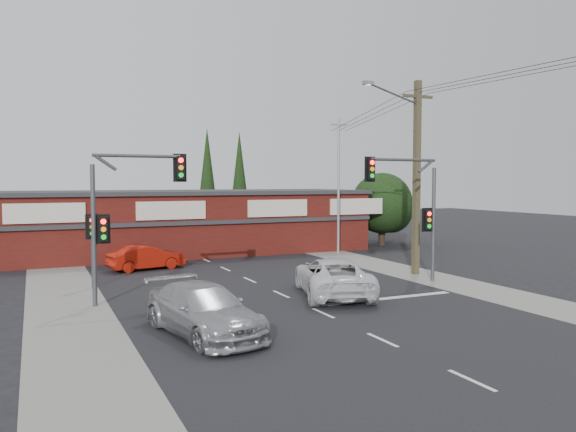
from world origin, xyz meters
name	(u,v)px	position (x,y,z in m)	size (l,w,h in m)	color
ground	(292,299)	(0.00, 0.00, 0.00)	(120.00, 120.00, 0.00)	black
road_strip	(249,280)	(0.00, 5.00, 0.01)	(14.00, 70.00, 0.01)	black
verge_left	(64,294)	(-8.50, 5.00, 0.01)	(3.00, 70.00, 0.02)	gray
verge_right	(393,269)	(8.50, 5.00, 0.01)	(3.00, 70.00, 0.02)	gray
stop_line	(384,299)	(3.50, -1.50, 0.01)	(6.50, 0.35, 0.01)	silver
white_suv	(333,277)	(1.92, 0.02, 0.81)	(2.68, 5.81, 1.61)	silver
silver_suv	(204,310)	(-4.78, -3.66, 0.79)	(2.22, 5.45, 1.58)	#A3A6A9
red_sedan	(146,257)	(-4.01, 10.37, 0.68)	(1.44, 4.12, 1.36)	#AD170A
lane_dashes	(301,303)	(0.00, -0.80, 0.01)	(0.12, 36.00, 0.01)	silver
shop_building	(173,222)	(-0.99, 16.99, 2.13)	(27.30, 8.40, 4.22)	#46110E
tree_cluster	(381,207)	(14.69, 15.44, 2.90)	(5.90, 5.10, 5.50)	#2D2116
conifer_near	(207,174)	(3.50, 24.00, 5.48)	(1.80, 1.80, 9.25)	#2D2116
conifer_far	(240,174)	(7.00, 26.00, 5.48)	(1.80, 1.80, 9.25)	#2D2116
traffic_mast_left	(122,205)	(-6.43, 2.00, 3.93)	(3.77, 0.27, 5.97)	#47494C
traffic_mast_right	(414,200)	(6.86, 1.00, 3.95)	(3.96, 0.27, 5.97)	#47494C
pedestal_signal	(92,235)	(-7.20, 6.01, 2.41)	(0.55, 0.27, 3.38)	#47494C
utility_pole	(415,171)	(8.36, 2.99, 5.40)	(4.38, 0.59, 10.00)	#4D462B
steel_pole	(339,184)	(9.00, 12.00, 4.70)	(1.20, 0.16, 9.00)	gray
power_lines	(498,82)	(8.47, -2.47, 9.04)	(2.01, 29.00, 1.22)	black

